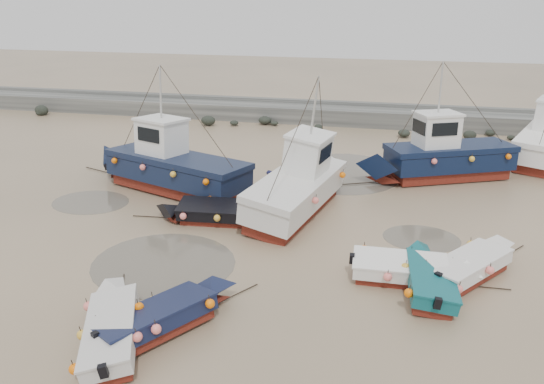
{
  "coord_description": "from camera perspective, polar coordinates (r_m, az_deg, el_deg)",
  "views": [
    {
      "loc": [
        3.55,
        -17.59,
        9.88
      ],
      "look_at": [
        -0.93,
        3.51,
        1.4
      ],
      "focal_mm": 35.0,
      "sensor_mm": 36.0,
      "label": 1
    }
  ],
  "objects": [
    {
      "name": "puddle_d",
      "position": [
        30.12,
        7.85,
        2.12
      ],
      "size": [
        6.29,
        6.29,
        0.01
      ],
      "primitive_type": "cylinder",
      "color": "#5C5549",
      "rests_on": "ground"
    },
    {
      "name": "dinghy_1",
      "position": [
        16.83,
        -11.2,
        -12.67
      ],
      "size": [
        4.04,
        5.26,
        1.43
      ],
      "rotation": [
        0.0,
        0.0,
        -0.61
      ],
      "color": "maroon",
      "rests_on": "ground"
    },
    {
      "name": "dinghy_2",
      "position": [
        19.22,
        16.37,
        -8.51
      ],
      "size": [
        2.02,
        5.51,
        1.43
      ],
      "rotation": [
        0.0,
        0.0,
        0.05
      ],
      "color": "maroon",
      "rests_on": "ground"
    },
    {
      "name": "dinghy_3",
      "position": [
        20.58,
        21.0,
        -7.06
      ],
      "size": [
        4.24,
        4.97,
        1.43
      ],
      "rotation": [
        0.0,
        0.0,
        -0.68
      ],
      "color": "maroon",
      "rests_on": "ground"
    },
    {
      "name": "dinghy_0",
      "position": [
        16.78,
        -16.56,
        -13.36
      ],
      "size": [
        3.05,
        5.81,
        1.43
      ],
      "rotation": [
        0.0,
        0.0,
        0.41
      ],
      "color": "maroon",
      "rests_on": "ground"
    },
    {
      "name": "puddle_a",
      "position": [
        20.71,
        -11.58,
        -7.5
      ],
      "size": [
        5.49,
        5.49,
        0.01
      ],
      "primitive_type": "cylinder",
      "color": "#5C5549",
      "rests_on": "ground"
    },
    {
      "name": "cabin_boat_1",
      "position": [
        24.51,
        2.88,
        1.05
      ],
      "size": [
        4.26,
        10.03,
        6.22
      ],
      "rotation": [
        0.0,
        0.0,
        -0.24
      ],
      "color": "maroon",
      "rests_on": "ground"
    },
    {
      "name": "cabin_boat_0",
      "position": [
        27.48,
        -11.23,
        2.89
      ],
      "size": [
        10.55,
        5.46,
        6.22
      ],
      "rotation": [
        0.0,
        0.0,
        1.23
      ],
      "color": "maroon",
      "rests_on": "ground"
    },
    {
      "name": "ground",
      "position": [
        20.48,
        0.51,
        -7.37
      ],
      "size": [
        120.0,
        120.0,
        0.0
      ],
      "primitive_type": "plane",
      "color": "tan",
      "rests_on": "ground"
    },
    {
      "name": "person",
      "position": [
        25.76,
        -0.35,
        -1.08
      ],
      "size": [
        0.71,
        0.68,
        1.64
      ],
      "primitive_type": "imported",
      "rotation": [
        0.0,
        0.0,
        3.83
      ],
      "color": "#18193A",
      "rests_on": "ground"
    },
    {
      "name": "cabin_boat_2",
      "position": [
        29.79,
        17.58,
        3.81
      ],
      "size": [
        9.52,
        5.32,
        6.22
      ],
      "rotation": [
        0.0,
        0.0,
        1.97
      ],
      "color": "maroon",
      "rests_on": "ground"
    },
    {
      "name": "dinghy_4",
      "position": [
        23.63,
        -6.3,
        -1.94
      ],
      "size": [
        6.19,
        2.19,
        1.43
      ],
      "rotation": [
        0.0,
        0.0,
        1.65
      ],
      "color": "maroon",
      "rests_on": "ground"
    },
    {
      "name": "puddle_c",
      "position": [
        27.21,
        -18.93,
        -1.03
      ],
      "size": [
        3.78,
        3.78,
        0.01
      ],
      "primitive_type": "cylinder",
      "color": "#5C5549",
      "rests_on": "ground"
    },
    {
      "name": "seawall",
      "position": [
        40.8,
        6.83,
        8.21
      ],
      "size": [
        60.0,
        4.92,
        1.5
      ],
      "color": "slate",
      "rests_on": "ground"
    },
    {
      "name": "puddle_b",
      "position": [
        23.01,
        15.78,
        -4.82
      ],
      "size": [
        3.19,
        3.19,
        0.01
      ],
      "primitive_type": "cylinder",
      "color": "#5C5549",
      "rests_on": "ground"
    },
    {
      "name": "dinghy_5",
      "position": [
        19.52,
        14.65,
        -7.84
      ],
      "size": [
        5.58,
        2.03,
        1.43
      ],
      "rotation": [
        0.0,
        0.0,
        -1.55
      ],
      "color": "maroon",
      "rests_on": "ground"
    }
  ]
}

